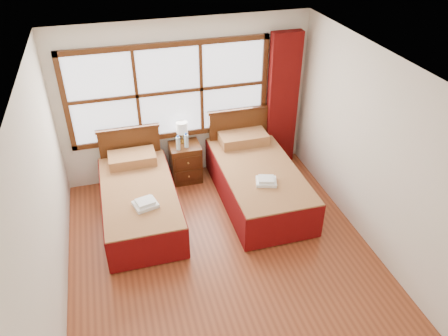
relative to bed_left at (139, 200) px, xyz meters
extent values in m
plane|color=brown|center=(0.96, -1.20, -0.31)|extent=(4.50, 4.50, 0.00)
plane|color=white|center=(0.96, -1.20, 2.29)|extent=(4.50, 4.50, 0.00)
plane|color=silver|center=(0.96, 1.05, 0.99)|extent=(4.00, 0.00, 4.00)
plane|color=silver|center=(-1.04, -1.20, 0.99)|extent=(0.00, 4.50, 4.50)
plane|color=silver|center=(2.96, -1.20, 0.99)|extent=(0.00, 4.50, 4.50)
cube|color=white|center=(0.71, 1.02, 1.19)|extent=(3.00, 0.02, 1.40)
cube|color=#48240F|center=(0.71, 1.00, 0.45)|extent=(3.16, 0.06, 0.08)
cube|color=#48240F|center=(0.71, 1.00, 1.93)|extent=(3.16, 0.06, 0.08)
cube|color=#48240F|center=(-0.83, 1.00, 1.19)|extent=(0.08, 0.06, 1.56)
cube|color=#48240F|center=(2.25, 1.00, 1.19)|extent=(0.08, 0.06, 1.56)
cube|color=#48240F|center=(0.21, 1.00, 1.19)|extent=(0.05, 0.05, 1.40)
cube|color=#48240F|center=(1.21, 1.00, 1.19)|extent=(0.05, 0.05, 1.40)
cube|color=#48240F|center=(0.71, 1.00, 1.19)|extent=(3.00, 0.05, 0.05)
cube|color=#5D0A09|center=(2.56, 0.91, 0.86)|extent=(0.50, 0.16, 2.30)
cube|color=#401E0D|center=(0.00, -0.07, -0.16)|extent=(0.91, 1.82, 0.30)
cube|color=maroon|center=(0.00, -0.07, 0.11)|extent=(1.02, 2.02, 0.25)
cube|color=maroon|center=(-0.51, -0.07, -0.04)|extent=(0.03, 2.02, 0.51)
cube|color=maroon|center=(0.51, -0.07, -0.04)|extent=(0.03, 2.02, 0.51)
cube|color=maroon|center=(0.00, -1.07, -0.04)|extent=(1.02, 0.03, 0.51)
cube|color=maroon|center=(0.00, 0.67, 0.31)|extent=(0.71, 0.42, 0.16)
cube|color=#48240F|center=(0.00, 0.94, 0.18)|extent=(0.95, 0.06, 0.99)
cube|color=#401E0D|center=(0.00, 0.94, 0.69)|extent=(0.99, 0.08, 0.04)
cube|color=#401E0D|center=(1.82, -0.07, -0.15)|extent=(0.99, 1.98, 0.32)
cube|color=maroon|center=(1.82, -0.07, 0.15)|extent=(1.11, 2.19, 0.27)
cube|color=maroon|center=(1.27, -0.07, -0.02)|extent=(0.03, 2.19, 0.55)
cube|color=maroon|center=(2.38, -0.07, -0.02)|extent=(0.03, 2.19, 0.55)
cube|color=maroon|center=(1.82, -1.16, -0.02)|extent=(1.11, 0.03, 0.55)
cube|color=maroon|center=(1.82, 0.73, 0.37)|extent=(0.77, 0.45, 0.17)
cube|color=#48240F|center=(1.82, 0.94, 0.23)|extent=(1.03, 0.06, 1.08)
cube|color=#401E0D|center=(1.82, 0.94, 0.77)|extent=(1.08, 0.08, 0.04)
cube|color=#48240F|center=(0.86, 0.80, 0.01)|extent=(0.49, 0.43, 0.65)
cube|color=#401E0D|center=(0.86, 0.57, -0.12)|extent=(0.43, 0.02, 0.20)
cube|color=#401E0D|center=(0.86, 0.57, 0.14)|extent=(0.43, 0.02, 0.20)
sphere|color=#A58037|center=(0.86, 0.56, -0.12)|extent=(0.03, 0.03, 0.03)
sphere|color=#A58037|center=(0.86, 0.56, 0.14)|extent=(0.03, 0.03, 0.03)
cube|color=white|center=(0.06, -0.48, 0.26)|extent=(0.36, 0.33, 0.05)
cube|color=white|center=(0.06, -0.48, 0.30)|extent=(0.27, 0.25, 0.04)
cube|color=white|center=(1.79, -0.48, 0.30)|extent=(0.35, 0.33, 0.05)
cube|color=white|center=(1.79, -0.48, 0.35)|extent=(0.26, 0.25, 0.04)
cylinder|color=gold|center=(0.85, 0.91, 0.35)|extent=(0.11, 0.11, 0.02)
cylinder|color=gold|center=(0.85, 0.91, 0.44)|extent=(0.02, 0.02, 0.16)
cylinder|color=silver|center=(0.85, 0.91, 0.61)|extent=(0.19, 0.19, 0.19)
cylinder|color=silver|center=(0.74, 0.70, 0.45)|extent=(0.07, 0.07, 0.22)
cylinder|color=blue|center=(0.74, 0.70, 0.57)|extent=(0.03, 0.03, 0.03)
cylinder|color=silver|center=(0.87, 0.73, 0.45)|extent=(0.07, 0.07, 0.23)
cylinder|color=blue|center=(0.87, 0.73, 0.58)|extent=(0.03, 0.03, 0.03)
camera|label=1|loc=(-0.18, -5.24, 3.89)|focal=35.00mm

